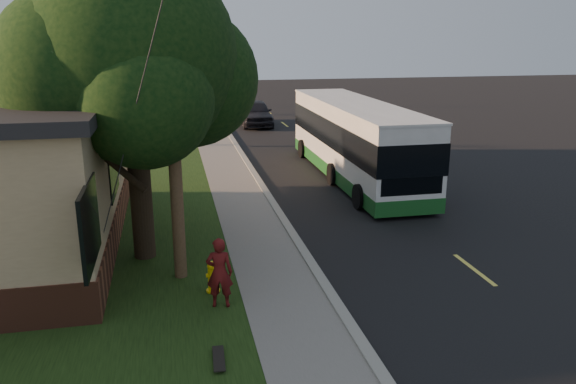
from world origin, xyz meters
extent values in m
plane|color=black|center=(0.00, 0.00, 0.00)|extent=(120.00, 120.00, 0.00)
cube|color=black|center=(4.00, 10.00, 0.01)|extent=(8.00, 80.00, 0.01)
cube|color=gray|center=(0.00, 10.00, 0.06)|extent=(0.25, 80.00, 0.12)
cube|color=slate|center=(-1.00, 10.00, 0.04)|extent=(2.00, 80.00, 0.08)
cube|color=black|center=(-4.50, 10.00, 0.04)|extent=(5.00, 80.00, 0.07)
cylinder|color=yellow|center=(-2.60, 0.00, 0.35)|extent=(0.22, 0.22, 0.55)
sphere|color=yellow|center=(-2.60, 0.00, 0.69)|extent=(0.24, 0.24, 0.24)
cylinder|color=yellow|center=(-2.60, 0.00, 0.47)|extent=(0.30, 0.10, 0.10)
cylinder|color=yellow|center=(-2.60, 0.00, 0.47)|extent=(0.10, 0.18, 0.10)
cylinder|color=yellow|center=(-2.60, 0.00, 0.09)|extent=(0.32, 0.32, 0.04)
cylinder|color=#473321|center=(-3.30, 1.00, 4.57)|extent=(0.30, 0.30, 9.00)
cylinder|color=#2D2D30|center=(-4.20, -0.10, 3.80)|extent=(2.52, 3.21, 7.60)
cylinder|color=black|center=(-4.20, 2.50, 2.07)|extent=(0.56, 0.56, 4.00)
sphere|color=black|center=(-4.20, 2.50, 5.27)|extent=(5.20, 5.20, 5.20)
sphere|color=black|center=(-2.80, 3.10, 4.67)|extent=(3.60, 3.60, 3.60)
sphere|color=black|center=(-5.40, 2.10, 4.97)|extent=(3.80, 3.80, 3.80)
sphere|color=black|center=(-3.90, 1.20, 4.37)|extent=(3.20, 3.20, 3.20)
sphere|color=black|center=(-4.80, 3.90, 5.67)|extent=(3.40, 3.40, 3.40)
sphere|color=black|center=(-3.30, 3.70, 6.27)|extent=(3.00, 3.00, 3.00)
cylinder|color=black|center=(-3.50, 18.00, 1.72)|extent=(0.24, 0.24, 3.30)
cylinder|color=black|center=(-3.50, 18.00, 3.37)|extent=(1.38, 0.57, 2.01)
cylinder|color=black|center=(-3.50, 18.00, 3.37)|extent=(0.74, 1.21, 1.58)
cylinder|color=black|center=(-3.50, 18.00, 3.37)|extent=(0.65, 1.05, 1.95)
cylinder|color=black|center=(-3.50, 18.00, 3.37)|extent=(1.28, 0.53, 1.33)
cylinder|color=black|center=(-3.50, 18.00, 3.37)|extent=(0.75, 1.21, 1.70)
cylinder|color=black|center=(-3.00, 30.00, 1.58)|extent=(0.24, 0.24, 3.03)
cylinder|color=black|center=(-3.00, 30.00, 3.10)|extent=(1.38, 0.57, 2.01)
cylinder|color=black|center=(-3.00, 30.00, 3.10)|extent=(0.74, 1.21, 1.58)
cylinder|color=black|center=(-3.00, 30.00, 3.10)|extent=(0.65, 1.05, 1.95)
cylinder|color=black|center=(-3.00, 30.00, 3.10)|extent=(1.28, 0.53, 1.33)
cylinder|color=black|center=(-3.00, 30.00, 3.10)|extent=(0.75, 1.21, 1.70)
cylinder|color=#2D2D30|center=(0.50, 34.00, 2.75)|extent=(0.16, 0.16, 5.50)
imported|color=black|center=(0.50, 34.00, 4.50)|extent=(0.18, 0.22, 1.10)
cube|color=beige|center=(3.99, 9.65, 1.76)|extent=(2.38, 11.41, 2.57)
cube|color=#18541F|center=(3.99, 9.65, 0.43)|extent=(2.40, 11.43, 0.52)
cube|color=black|center=(3.99, 9.65, 1.95)|extent=(2.42, 11.45, 1.05)
cube|color=black|center=(3.99, 3.97, 1.62)|extent=(2.08, 0.06, 1.52)
cube|color=yellow|center=(3.99, 3.98, 2.90)|extent=(1.52, 0.06, 0.33)
cube|color=#FFF2CC|center=(3.28, 3.96, 0.52)|extent=(0.24, 0.04, 0.14)
cube|color=#FFF2CC|center=(4.70, 3.96, 0.52)|extent=(0.24, 0.04, 0.14)
cube|color=beige|center=(3.99, 9.65, 3.06)|extent=(2.43, 11.46, 0.08)
cylinder|color=black|center=(2.80, 5.47, 0.44)|extent=(0.27, 0.87, 0.87)
cylinder|color=black|center=(5.18, 5.47, 0.44)|extent=(0.27, 0.87, 0.87)
cylinder|color=black|center=(2.80, 8.70, 0.44)|extent=(0.27, 0.87, 0.87)
cylinder|color=black|center=(5.18, 8.70, 0.44)|extent=(0.27, 0.87, 0.87)
cylinder|color=black|center=(2.80, 13.83, 0.44)|extent=(0.27, 0.87, 0.87)
cylinder|color=black|center=(5.18, 13.83, 0.44)|extent=(0.27, 0.87, 0.87)
imported|color=#541011|center=(-2.50, -0.76, 0.86)|extent=(0.63, 0.47, 1.57)
cube|color=black|center=(-2.73, -2.92, 0.14)|extent=(0.25, 0.84, 0.02)
cylinder|color=silver|center=(-2.75, -3.21, 0.10)|extent=(0.19, 0.06, 0.05)
cylinder|color=silver|center=(-2.72, -2.63, 0.10)|extent=(0.19, 0.06, 0.05)
imported|color=black|center=(2.09, 24.04, 0.82)|extent=(2.12, 4.88, 1.64)
camera|label=1|loc=(-3.35, -11.90, 5.80)|focal=35.00mm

